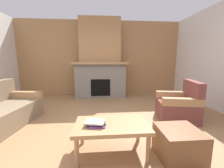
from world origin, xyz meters
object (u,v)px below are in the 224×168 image
at_px(fireplace, 100,64).
at_px(armchair, 179,106).
at_px(coffee_table, 111,127).
at_px(ottoman, 178,144).

bearing_deg(fireplace, armchair, -52.33).
height_order(coffee_table, ottoman, coffee_table).
distance_m(coffee_table, ottoman, 0.90).
bearing_deg(coffee_table, fireplace, 92.56).
distance_m(fireplace, armchair, 2.91).
bearing_deg(armchair, fireplace, 127.67).
xyz_separation_m(fireplace, ottoman, (1.01, -3.42, -0.96)).
height_order(fireplace, coffee_table, fireplace).
bearing_deg(coffee_table, armchair, 33.68).
distance_m(armchair, coffee_table, 1.87).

